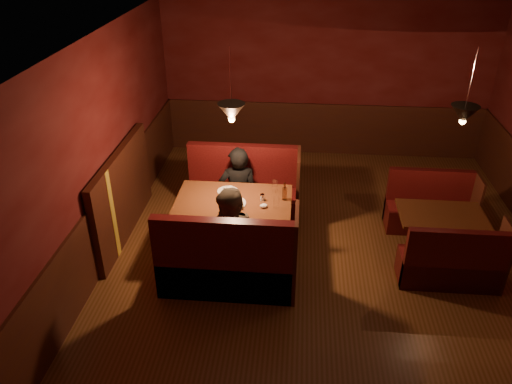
# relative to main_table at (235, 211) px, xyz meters

# --- Properties ---
(room) EXTENTS (6.02, 7.02, 2.92)m
(room) POSITION_rel_main_table_xyz_m (0.99, -0.07, 0.41)
(room) COLOR #5A3312
(room) RESTS_ON ground
(main_table) EXTENTS (1.54, 0.94, 1.08)m
(main_table) POSITION_rel_main_table_xyz_m (0.00, 0.00, 0.00)
(main_table) COLOR #582D14
(main_table) RESTS_ON ground
(main_bench_far) EXTENTS (1.69, 0.61, 1.16)m
(main_bench_far) POSITION_rel_main_table_xyz_m (0.02, 0.87, -0.27)
(main_bench_far) COLOR #380809
(main_bench_far) RESTS_ON ground
(main_bench_near) EXTENTS (1.69, 0.61, 1.16)m
(main_bench_near) POSITION_rel_main_table_xyz_m (0.02, -0.88, -0.27)
(main_bench_near) COLOR #380809
(main_bench_near) RESTS_ON ground
(second_table) EXTENTS (1.14, 0.73, 0.64)m
(second_table) POSITION_rel_main_table_xyz_m (2.78, 0.18, -0.16)
(second_table) COLOR #582D14
(second_table) RESTS_ON ground
(second_bench_far) EXTENTS (1.26, 0.47, 0.90)m
(second_bench_far) POSITION_rel_main_table_xyz_m (2.80, 0.86, -0.35)
(second_bench_far) COLOR #380809
(second_bench_far) RESTS_ON ground
(second_bench_near) EXTENTS (1.26, 0.47, 0.90)m
(second_bench_near) POSITION_rel_main_table_xyz_m (2.80, -0.50, -0.35)
(second_bench_near) COLOR #380809
(second_bench_near) RESTS_ON ground
(diner_a) EXTENTS (0.64, 0.47, 1.61)m
(diner_a) POSITION_rel_main_table_xyz_m (-0.04, 0.70, 0.17)
(diner_a) COLOR black
(diner_a) RESTS_ON ground
(diner_b) EXTENTS (0.87, 0.72, 1.64)m
(diner_b) POSITION_rel_main_table_xyz_m (0.06, -0.61, 0.18)
(diner_b) COLOR #372E23
(diner_b) RESTS_ON ground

